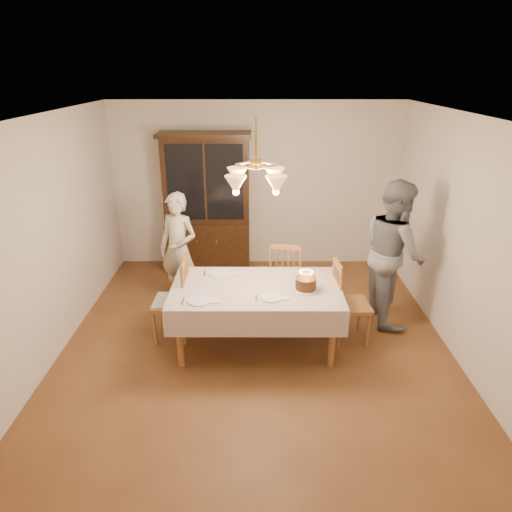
{
  "coord_description": "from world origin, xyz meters",
  "views": [
    {
      "loc": [
        0.01,
        -4.6,
        3.04
      ],
      "look_at": [
        0.0,
        0.2,
        1.05
      ],
      "focal_mm": 32.0,
      "sensor_mm": 36.0,
      "label": 1
    }
  ],
  "objects_px": {
    "china_hutch": "(207,206)",
    "chair_far_side": "(286,279)",
    "birthday_cake": "(306,284)",
    "dining_table": "(256,293)",
    "elderly_woman": "(179,249)"
  },
  "relations": [
    {
      "from": "china_hutch",
      "to": "chair_far_side",
      "type": "bearing_deg",
      "value": -50.33
    },
    {
      "from": "china_hutch",
      "to": "birthday_cake",
      "type": "height_order",
      "value": "china_hutch"
    },
    {
      "from": "dining_table",
      "to": "china_hutch",
      "type": "bearing_deg",
      "value": 108.69
    },
    {
      "from": "dining_table",
      "to": "china_hutch",
      "type": "relative_size",
      "value": 0.88
    },
    {
      "from": "chair_far_side",
      "to": "birthday_cake",
      "type": "bearing_deg",
      "value": -80.64
    },
    {
      "from": "dining_table",
      "to": "elderly_woman",
      "type": "xyz_separation_m",
      "value": [
        -1.04,
        1.09,
        0.09
      ]
    },
    {
      "from": "dining_table",
      "to": "chair_far_side",
      "type": "xyz_separation_m",
      "value": [
        0.4,
        0.85,
        -0.24
      ]
    },
    {
      "from": "chair_far_side",
      "to": "elderly_woman",
      "type": "height_order",
      "value": "elderly_woman"
    },
    {
      "from": "elderly_woman",
      "to": "china_hutch",
      "type": "bearing_deg",
      "value": 102.37
    },
    {
      "from": "china_hutch",
      "to": "birthday_cake",
      "type": "xyz_separation_m",
      "value": [
        1.31,
        -2.32,
        -0.22
      ]
    },
    {
      "from": "china_hutch",
      "to": "elderly_woman",
      "type": "xyz_separation_m",
      "value": [
        -0.28,
        -1.16,
        -0.27
      ]
    },
    {
      "from": "chair_far_side",
      "to": "birthday_cake",
      "type": "distance_m",
      "value": 1.01
    },
    {
      "from": "chair_far_side",
      "to": "birthday_cake",
      "type": "relative_size",
      "value": 3.33
    },
    {
      "from": "dining_table",
      "to": "birthday_cake",
      "type": "height_order",
      "value": "birthday_cake"
    },
    {
      "from": "china_hutch",
      "to": "chair_far_side",
      "type": "height_order",
      "value": "china_hutch"
    }
  ]
}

